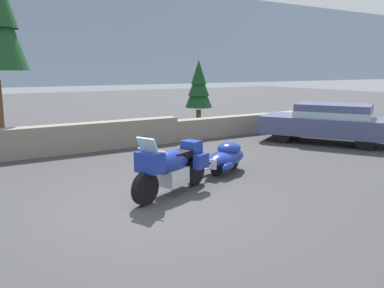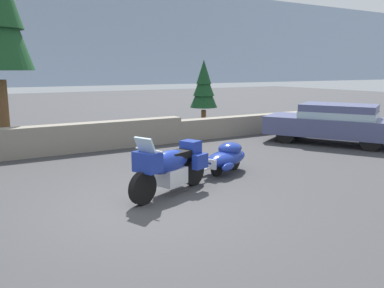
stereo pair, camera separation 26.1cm
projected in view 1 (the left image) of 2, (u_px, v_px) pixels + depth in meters
name	position (u px, v px, depth m)	size (l,w,h in m)	color
ground_plane	(144.00, 208.00, 7.57)	(80.00, 80.00, 0.00)	#38383A
stone_guard_wall	(65.00, 141.00, 12.44)	(24.00, 0.57, 0.91)	gray
touring_motorcycle	(171.00, 166.00, 8.31)	(2.19, 1.25, 1.33)	black
car_shaped_trailer	(226.00, 157.00, 10.15)	(2.17, 1.22, 0.76)	black
sedan_at_right_edge	(329.00, 122.00, 14.16)	(3.83, 4.81, 1.41)	black
pine_tree_secondary	(199.00, 86.00, 17.02)	(1.18, 1.18, 3.02)	brown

